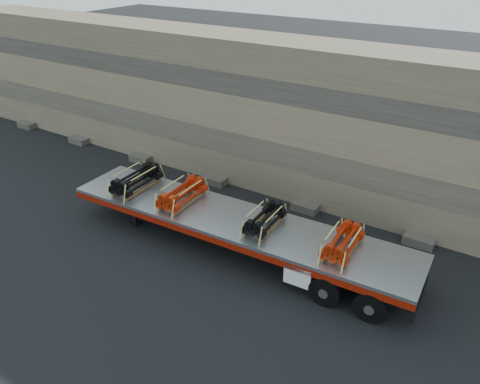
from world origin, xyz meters
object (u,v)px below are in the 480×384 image
object	(u,v)px
bundle_front	(136,180)
bundle_midfront	(182,194)
trailer	(234,234)
bundle_rear	(343,243)
bundle_midrear	(264,220)

from	to	relation	value
bundle_front	bundle_midfront	size ratio (longest dim) A/B	1.04
trailer	bundle_front	world-z (taller)	bundle_front
trailer	bundle_rear	bearing A→B (deg)	0.00
trailer	bundle_front	xyz separation A→B (m)	(-4.84, -0.18, 1.10)
bundle_front	bundle_midfront	world-z (taller)	bundle_front
bundle_midfront	bundle_midrear	world-z (taller)	bundle_midfront
bundle_midfront	bundle_midrear	distance (m)	3.74
bundle_front	bundle_midrear	world-z (taller)	bundle_front
bundle_midrear	bundle_rear	xyz separation A→B (m)	(2.98, 0.11, 0.01)
trailer	bundle_rear	distance (m)	4.42
trailer	bundle_midrear	size ratio (longest dim) A/B	7.53
bundle_front	bundle_midrear	bearing A→B (deg)	0.00
bundle_midrear	bundle_rear	bearing A→B (deg)	-0.00
bundle_midfront	bundle_midrear	xyz separation A→B (m)	(3.74, 0.14, -0.05)
trailer	bundle_midrear	bearing A→B (deg)	0.00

